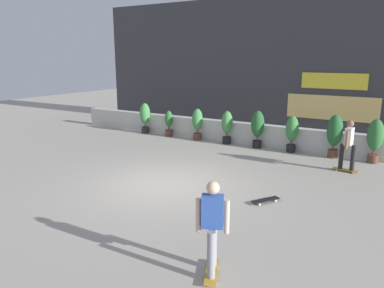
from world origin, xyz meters
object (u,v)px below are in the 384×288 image
(potted_plant_7, at_px, (375,137))
(skater_far_left, at_px, (212,225))
(potted_plant_3, at_px, (227,125))
(potted_plant_4, at_px, (258,126))
(potted_plant_1, at_px, (169,123))
(potted_plant_6, at_px, (335,133))
(skateboard_near_camera, at_px, (266,200))
(potted_plant_0, at_px, (145,116))
(potted_plant_2, at_px, (197,122))
(skater_foreground, at_px, (348,144))
(potted_plant_5, at_px, (292,131))

(potted_plant_7, relative_size, skater_far_left, 0.92)
(potted_plant_3, distance_m, potted_plant_4, 1.38)
(potted_plant_1, relative_size, potted_plant_6, 0.75)
(skater_far_left, bearing_deg, potted_plant_4, 106.37)
(skater_far_left, distance_m, skateboard_near_camera, 3.68)
(potted_plant_0, relative_size, potted_plant_2, 1.04)
(potted_plant_0, relative_size, potted_plant_3, 1.04)
(potted_plant_3, distance_m, skater_far_left, 9.80)
(potted_plant_1, bearing_deg, potted_plant_2, -0.00)
(potted_plant_1, height_order, skater_far_left, skater_far_left)
(skater_far_left, xyz_separation_m, skateboard_near_camera, (-0.31, 3.56, -0.88))
(potted_plant_1, xyz_separation_m, potted_plant_4, (4.38, -0.00, 0.25))
(skater_foreground, xyz_separation_m, skateboard_near_camera, (-1.35, -3.81, -0.88))
(potted_plant_7, xyz_separation_m, skater_far_left, (-1.69, -8.95, 0.03))
(skater_foreground, bearing_deg, potted_plant_5, 145.14)
(potted_plant_0, bearing_deg, skater_far_left, -46.78)
(skater_far_left, bearing_deg, potted_plant_5, 97.74)
(potted_plant_0, xyz_separation_m, potted_plant_2, (2.94, -0.00, -0.04))
(potted_plant_5, bearing_deg, potted_plant_4, 180.00)
(potted_plant_7, bearing_deg, skateboard_near_camera, -110.36)
(potted_plant_5, bearing_deg, potted_plant_2, -180.00)
(potted_plant_4, relative_size, potted_plant_7, 0.98)
(potted_plant_6, bearing_deg, potted_plant_2, 180.00)
(potted_plant_0, relative_size, potted_plant_1, 1.22)
(potted_plant_3, distance_m, potted_plant_7, 5.69)
(skater_foreground, bearing_deg, potted_plant_2, 166.40)
(potted_plant_1, height_order, skater_foreground, skater_foreground)
(potted_plant_2, distance_m, potted_plant_4, 2.84)
(potted_plant_0, relative_size, potted_plant_7, 0.94)
(potted_plant_5, relative_size, potted_plant_6, 0.90)
(potted_plant_4, bearing_deg, potted_plant_1, 180.00)
(skater_foreground, bearing_deg, potted_plant_6, 113.82)
(potted_plant_3, xyz_separation_m, potted_plant_5, (2.79, 0.00, 0.02))
(potted_plant_5, bearing_deg, skater_far_left, -82.26)
(potted_plant_4, relative_size, potted_plant_6, 0.95)
(potted_plant_1, height_order, potted_plant_6, potted_plant_6)
(skater_far_left, bearing_deg, potted_plant_3, 114.10)
(potted_plant_4, xyz_separation_m, skateboard_near_camera, (2.32, -5.39, -0.83))
(potted_plant_2, height_order, skater_foreground, skater_foreground)
(potted_plant_2, relative_size, skater_foreground, 0.83)
(potted_plant_1, xyz_separation_m, potted_plant_7, (8.69, -0.00, 0.28))
(potted_plant_5, height_order, potted_plant_7, potted_plant_7)
(potted_plant_2, bearing_deg, potted_plant_7, 0.00)
(potted_plant_7, bearing_deg, potted_plant_2, 180.00)
(potted_plant_2, height_order, potted_plant_5, potted_plant_5)
(potted_plant_7, xyz_separation_m, skater_foreground, (-0.65, -1.57, 0.03))
(potted_plant_2, bearing_deg, potted_plant_6, 0.00)
(potted_plant_1, xyz_separation_m, potted_plant_3, (3.00, -0.00, 0.17))
(potted_plant_5, distance_m, skater_far_left, 9.03)
(potted_plant_3, bearing_deg, potted_plant_2, -180.00)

